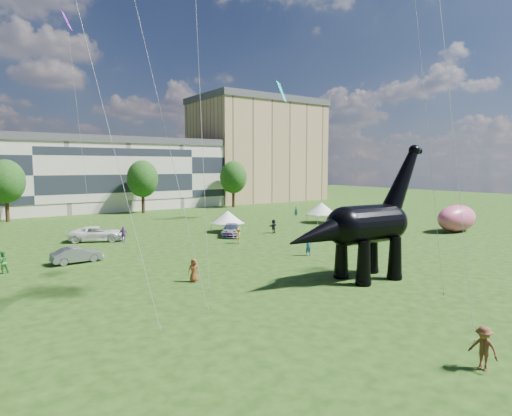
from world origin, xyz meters
TOP-DOWN VIEW (x-y plane):
  - ground at (0.00, 0.00)m, footprint 220.00×220.00m
  - terrace_row at (-8.00, 62.00)m, footprint 78.00×11.00m
  - apartment_block at (40.00, 65.00)m, footprint 28.00×18.00m
  - tree_mid_left at (-12.00, 53.00)m, footprint 5.20×5.20m
  - tree_mid_right at (8.00, 53.00)m, footprint 5.20×5.20m
  - tree_far_right at (26.00, 53.00)m, footprint 5.20×5.20m
  - dinosaur_sculpture at (5.60, 2.96)m, footprint 12.21×3.56m
  - car_grey at (-9.79, 20.04)m, footprint 4.10×1.68m
  - car_white at (-5.64, 29.57)m, footprint 6.30×4.70m
  - car_dark at (7.82, 24.28)m, footprint 4.36×5.01m
  - gazebo_near at (9.04, 27.06)m, footprint 4.27×4.27m
  - gazebo_far at (24.20, 26.68)m, footprint 4.90×4.90m
  - inflatable_pink at (32.10, 11.32)m, footprint 6.60×3.36m
  - visitors at (-2.95, 14.96)m, footprint 55.77×43.97m

SIDE VIEW (x-z plane):
  - ground at x=0.00m, z-range 0.00..0.00m
  - car_grey at x=-9.79m, z-range 0.00..1.32m
  - car_dark at x=7.82m, z-range 0.00..1.39m
  - car_white at x=-5.64m, z-range 0.00..1.59m
  - visitors at x=-2.95m, z-range -0.05..1.75m
  - inflatable_pink at x=32.10m, z-range 0.00..3.28m
  - gazebo_near at x=9.04m, z-range 0.52..3.11m
  - gazebo_far at x=24.20m, z-range 0.58..3.46m
  - dinosaur_sculpture at x=5.60m, z-range -1.22..8.74m
  - terrace_row at x=-8.00m, z-range 0.00..12.00m
  - tree_mid_left at x=-12.00m, z-range 1.57..11.01m
  - tree_mid_right at x=8.00m, z-range 1.57..11.01m
  - tree_far_right at x=26.00m, z-range 1.57..11.01m
  - apartment_block at x=40.00m, z-range 0.00..22.00m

